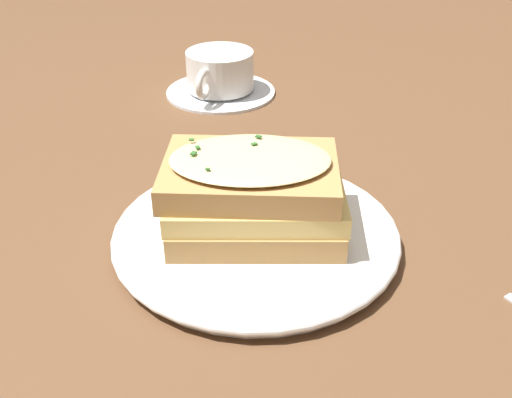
# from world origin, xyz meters

# --- Properties ---
(ground_plane) EXTENTS (2.40, 2.40, 0.00)m
(ground_plane) POSITION_xyz_m (0.00, 0.00, 0.00)
(ground_plane) COLOR brown
(dinner_plate) EXTENTS (0.25, 0.25, 0.02)m
(dinner_plate) POSITION_xyz_m (-0.02, 0.01, 0.01)
(dinner_plate) COLOR white
(dinner_plate) RESTS_ON ground_plane
(sandwich) EXTENTS (0.18, 0.17, 0.07)m
(sandwich) POSITION_xyz_m (-0.03, 0.01, 0.05)
(sandwich) COLOR #B2844C
(sandwich) RESTS_ON dinner_plate
(teacup_with_saucer) EXTENTS (0.15, 0.15, 0.06)m
(teacup_with_saucer) POSITION_xyz_m (-0.27, 0.26, 0.03)
(teacup_with_saucer) COLOR white
(teacup_with_saucer) RESTS_ON ground_plane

